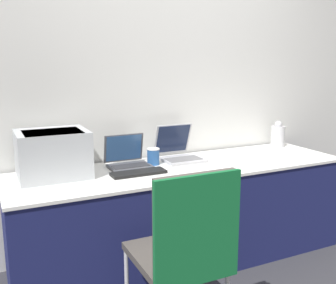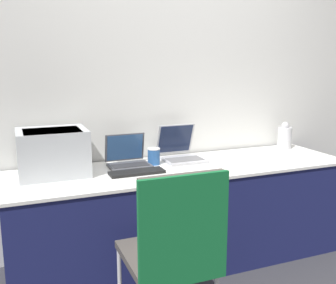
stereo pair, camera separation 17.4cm
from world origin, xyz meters
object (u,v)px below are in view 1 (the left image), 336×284
metal_pitcher (278,135)px  chair (186,242)px  coffee_cup (153,156)px  laptop_right (179,152)px  laptop_left (128,160)px  external_keyboard (139,173)px  printer (53,152)px

metal_pitcher → chair: 1.84m
coffee_cup → laptop_right: bearing=15.3°
laptop_left → metal_pitcher: (1.43, 0.07, 0.05)m
external_keyboard → metal_pitcher: metal_pitcher is taller
laptop_left → external_keyboard: 0.23m
laptop_right → printer: bearing=-175.8°
external_keyboard → laptop_left: bearing=88.8°
coffee_cup → printer: bearing=-179.8°
metal_pitcher → laptop_left: bearing=-177.3°
metal_pitcher → chair: size_ratio=0.24×
laptop_right → external_keyboard: (-0.44, -0.26, -0.05)m
laptop_left → coffee_cup: size_ratio=2.43×
laptop_right → chair: bearing=-115.2°
laptop_left → external_keyboard: size_ratio=0.80×
laptop_left → coffee_cup: laptop_left is taller
laptop_left → external_keyboard: bearing=-91.2°
coffee_cup → metal_pitcher: size_ratio=0.52×
printer → laptop_left: bearing=3.8°
external_keyboard → coffee_cup: (0.19, 0.19, 0.05)m
laptop_left → metal_pitcher: size_ratio=1.28×
metal_pitcher → external_keyboard: bearing=-168.6°
printer → laptop_left: 0.54m
laptop_right → metal_pitcher: bearing=1.9°
external_keyboard → chair: chair is taller
laptop_left → printer: bearing=-176.2°
laptop_right → coffee_cup: bearing=-164.7°
laptop_left → laptop_right: (0.43, 0.03, 0.01)m
coffee_cup → chair: 1.01m
laptop_left → chair: 1.01m
laptop_left → external_keyboard: (-0.00, -0.22, -0.04)m
laptop_right → coffee_cup: size_ratio=2.92×
laptop_right → metal_pitcher: 1.00m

